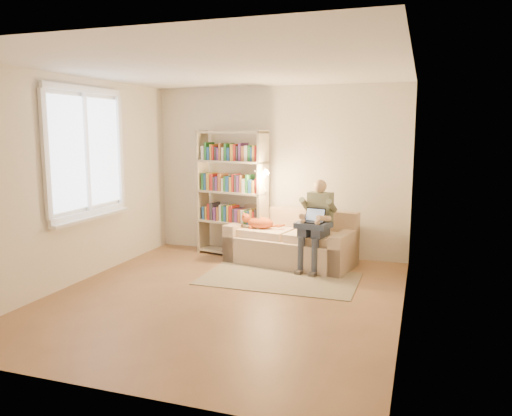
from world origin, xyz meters
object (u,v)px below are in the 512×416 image
(laptop, at_px, (309,218))
(bookshelf, at_px, (232,187))
(sofa, at_px, (291,244))
(cat, at_px, (261,222))
(person, at_px, (317,219))

(laptop, distance_m, bookshelf, 1.44)
(bookshelf, bearing_deg, laptop, -7.42)
(sofa, distance_m, cat, 0.55)
(cat, bearing_deg, bookshelf, 170.61)
(cat, xyz_separation_m, laptop, (0.78, -0.27, 0.15))
(sofa, relative_size, bookshelf, 1.00)
(bookshelf, bearing_deg, sofa, 2.82)
(sofa, xyz_separation_m, laptop, (0.33, -0.30, 0.46))
(sofa, xyz_separation_m, cat, (-0.45, -0.03, 0.30))
(sofa, distance_m, laptop, 0.64)
(sofa, distance_m, person, 0.64)
(sofa, xyz_separation_m, person, (0.42, -0.22, 0.43))
(sofa, relative_size, person, 1.54)
(cat, relative_size, bookshelf, 0.31)
(person, bearing_deg, bookshelf, 175.30)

